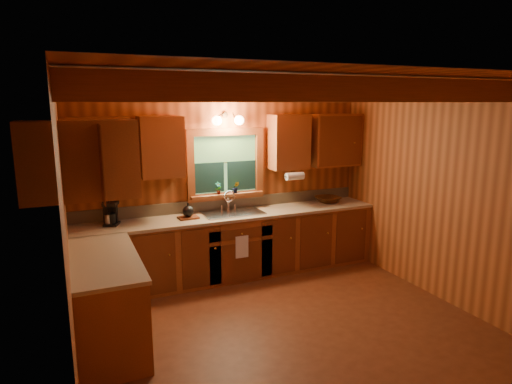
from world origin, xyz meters
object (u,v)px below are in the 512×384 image
at_px(sink, 233,216).
at_px(coffee_maker, 111,213).
at_px(wicker_basket, 328,200).
at_px(cutting_board, 188,218).

distance_m(sink, coffee_maker, 1.60).
bearing_deg(wicker_basket, coffee_maker, 179.64).
xyz_separation_m(sink, cutting_board, (-0.63, -0.02, 0.06)).
bearing_deg(sink, cutting_board, -178.28).
bearing_deg(coffee_maker, wicker_basket, 21.26).
bearing_deg(cutting_board, coffee_maker, 171.28).
distance_m(coffee_maker, wicker_basket, 3.17).
relative_size(sink, coffee_maker, 2.78).
height_order(sink, wicker_basket, sink).
relative_size(sink, wicker_basket, 2.24).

